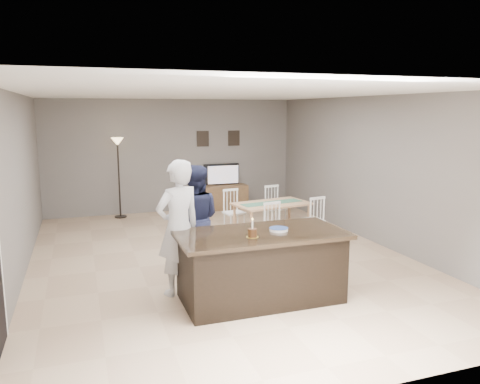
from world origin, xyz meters
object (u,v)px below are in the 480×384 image
object	(u,v)px
tv_console	(223,197)
kitchen_island	(260,266)
woman	(178,228)
dining_table	(272,209)
man	(195,219)
television	(222,175)
plate_stack	(279,229)
birthday_cake	(252,233)
floor_lamp	(118,156)

from	to	relation	value
tv_console	kitchen_island	bearing A→B (deg)	-102.16
woman	dining_table	size ratio (longest dim) A/B	1.00
kitchen_island	dining_table	distance (m)	3.10
tv_console	man	world-z (taller)	man
kitchen_island	tv_console	bearing A→B (deg)	77.84
kitchen_island	television	size ratio (longest dim) A/B	2.35
plate_stack	birthday_cake	bearing A→B (deg)	-157.66
plate_stack	dining_table	size ratio (longest dim) A/B	0.14
tv_console	floor_lamp	xyz separation A→B (m)	(-2.51, -0.10, 1.12)
man	dining_table	xyz separation A→B (m)	(1.87, 1.44, -0.26)
dining_table	plate_stack	bearing A→B (deg)	-120.63
woman	man	xyz separation A→B (m)	(0.41, 0.80, -0.09)
floor_lamp	tv_console	bearing A→B (deg)	2.18
television	birthday_cake	xyz separation A→B (m)	(-1.38, -5.82, 0.09)
tv_console	dining_table	size ratio (longest dim) A/B	0.66
television	floor_lamp	xyz separation A→B (m)	(-2.51, -0.17, 0.56)
tv_console	woman	bearing A→B (deg)	-113.18
dining_table	man	bearing A→B (deg)	-151.75
kitchen_island	tv_console	xyz separation A→B (m)	(1.20, 5.57, -0.15)
birthday_cake	dining_table	distance (m)	3.36
television	plate_stack	distance (m)	5.72
woman	plate_stack	xyz separation A→B (m)	(1.20, -0.55, 0.01)
dining_table	floor_lamp	distance (m)	3.86
tv_console	television	size ratio (longest dim) A/B	1.31
kitchen_island	plate_stack	world-z (taller)	plate_stack
man	birthday_cake	world-z (taller)	man
woman	man	world-z (taller)	woman
television	man	world-z (taller)	man
kitchen_island	dining_table	size ratio (longest dim) A/B	1.19
tv_console	plate_stack	xyz separation A→B (m)	(-0.95, -5.57, 0.62)
television	woman	world-z (taller)	woman
dining_table	television	bearing A→B (deg)	83.32
dining_table	floor_lamp	bearing A→B (deg)	125.21
kitchen_island	television	xyz separation A→B (m)	(1.20, 5.64, 0.41)
tv_console	dining_table	bearing A→B (deg)	-87.22
kitchen_island	floor_lamp	world-z (taller)	floor_lamp
kitchen_island	tv_console	distance (m)	5.70
woman	man	distance (m)	0.90
floor_lamp	birthday_cake	bearing A→B (deg)	-78.73
television	man	xyz separation A→B (m)	(-1.74, -4.29, -0.04)
television	plate_stack	bearing A→B (deg)	80.42
television	dining_table	bearing A→B (deg)	92.71
woman	floor_lamp	xyz separation A→B (m)	(-0.36, 4.92, 0.51)
kitchen_island	dining_table	world-z (taller)	kitchen_island
kitchen_island	birthday_cake	bearing A→B (deg)	-135.32
kitchen_island	floor_lamp	xyz separation A→B (m)	(-1.31, 5.47, 0.97)
man	tv_console	bearing A→B (deg)	-94.77
television	floor_lamp	size ratio (longest dim) A/B	0.50
plate_stack	kitchen_island	bearing A→B (deg)	179.31
kitchen_island	tv_console	size ratio (longest dim) A/B	1.79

